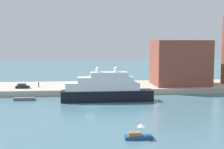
% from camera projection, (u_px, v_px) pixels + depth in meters
% --- Properties ---
extents(ground, '(400.00, 400.00, 0.00)m').
position_uv_depth(ground, '(91.00, 107.00, 76.06)').
color(ground, slate).
extents(quay_dock, '(110.00, 20.83, 1.75)m').
position_uv_depth(quay_dock, '(88.00, 88.00, 102.10)').
color(quay_dock, '#B7AD99').
rests_on(quay_dock, ground).
extents(large_yacht, '(24.70, 4.26, 11.70)m').
position_uv_depth(large_yacht, '(106.00, 89.00, 83.44)').
color(large_yacht, black).
rests_on(large_yacht, ground).
extents(small_motorboat, '(4.62, 1.70, 2.58)m').
position_uv_depth(small_motorboat, '(138.00, 135.00, 51.35)').
color(small_motorboat, navy).
rests_on(small_motorboat, ground).
extents(work_barge, '(5.67, 1.69, 0.78)m').
position_uv_depth(work_barge, '(24.00, 99.00, 84.97)').
color(work_barge, '#595966').
rests_on(work_barge, ground).
extents(harbor_building, '(17.65, 13.29, 14.74)m').
position_uv_depth(harbor_building, '(180.00, 63.00, 102.44)').
color(harbor_building, brown).
rests_on(harbor_building, quay_dock).
extents(parked_car, '(4.15, 1.83, 1.42)m').
position_uv_depth(parked_car, '(22.00, 86.00, 95.27)').
color(parked_car, black).
rests_on(parked_car, quay_dock).
extents(person_figure, '(0.36, 0.36, 1.68)m').
position_uv_depth(person_figure, '(39.00, 85.00, 97.53)').
color(person_figure, '#334C8C').
rests_on(person_figure, quay_dock).
extents(mooring_bollard, '(0.41, 0.41, 0.74)m').
position_uv_depth(mooring_bollard, '(108.00, 88.00, 93.50)').
color(mooring_bollard, black).
rests_on(mooring_bollard, quay_dock).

